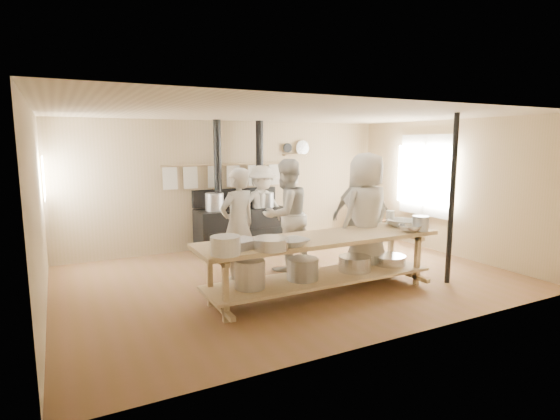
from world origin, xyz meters
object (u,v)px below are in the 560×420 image
at_px(cook_right, 361,215).
at_px(roasting_pan, 238,245).
at_px(cook_by_window, 262,208).
at_px(prep_table, 320,259).
at_px(cook_center, 366,216).
at_px(cook_left, 286,215).
at_px(chair, 376,227).
at_px(cook_far_left, 238,225).
at_px(stove, 240,224).

bearing_deg(cook_right, roasting_pan, 27.03).
xyz_separation_m(cook_right, cook_by_window, (-0.99, 1.97, -0.07)).
bearing_deg(cook_by_window, prep_table, -101.33).
bearing_deg(cook_center, cook_left, -56.95).
height_order(cook_center, cook_right, cook_center).
bearing_deg(cook_by_window, chair, -8.42).
height_order(cook_far_left, cook_center, cook_center).
height_order(cook_left, cook_center, cook_center).
bearing_deg(cook_left, cook_by_window, -112.11).
bearing_deg(chair, cook_center, -150.87).
height_order(cook_center, roasting_pan, cook_center).
bearing_deg(prep_table, chair, 39.46).
bearing_deg(chair, cook_far_left, -177.96).
xyz_separation_m(chair, roasting_pan, (-4.46, -2.72, 0.65)).
xyz_separation_m(stove, roasting_pan, (-1.31, -3.15, 0.38)).
bearing_deg(cook_left, prep_table, 70.04).
xyz_separation_m(prep_table, cook_center, (1.08, 0.37, 0.49)).
relative_size(prep_table, roasting_pan, 7.21).
bearing_deg(chair, prep_table, -158.49).
xyz_separation_m(prep_table, cook_far_left, (-0.79, 1.16, 0.37)).
bearing_deg(cook_right, stove, -50.31).
height_order(cook_far_left, chair, cook_far_left).
bearing_deg(roasting_pan, chair, 31.41).
xyz_separation_m(cook_center, chair, (2.07, 2.23, -0.75)).
distance_m(stove, cook_left, 1.72).
xyz_separation_m(prep_table, chair, (3.15, 2.60, -0.26)).
xyz_separation_m(prep_table, cook_by_window, (0.41, 2.85, 0.33)).
bearing_deg(cook_center, cook_by_window, -84.66).
bearing_deg(cook_by_window, roasting_pan, -123.12).
distance_m(cook_far_left, cook_left, 0.98).
height_order(prep_table, cook_right, cook_right).
distance_m(prep_table, cook_far_left, 1.45).
bearing_deg(cook_left, stove, -97.15).
relative_size(cook_far_left, roasting_pan, 3.57).
distance_m(stove, cook_right, 2.58).
distance_m(stove, cook_by_window, 0.55).
relative_size(cook_far_left, cook_right, 0.96).
distance_m(cook_left, chair, 3.31).
xyz_separation_m(cook_left, cook_center, (0.91, -0.99, 0.06)).
bearing_deg(chair, stove, 154.42).
bearing_deg(cook_center, roasting_pan, 1.96).
relative_size(stove, cook_by_window, 1.52).
relative_size(cook_far_left, chair, 2.06).
height_order(cook_by_window, chair, cook_by_window).
bearing_deg(roasting_pan, cook_by_window, 59.99).
bearing_deg(chair, cook_right, -153.67).
distance_m(prep_table, cook_by_window, 2.90).
relative_size(stove, cook_left, 1.37).
relative_size(stove, chair, 3.00).
bearing_deg(cook_right, cook_far_left, -0.74).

